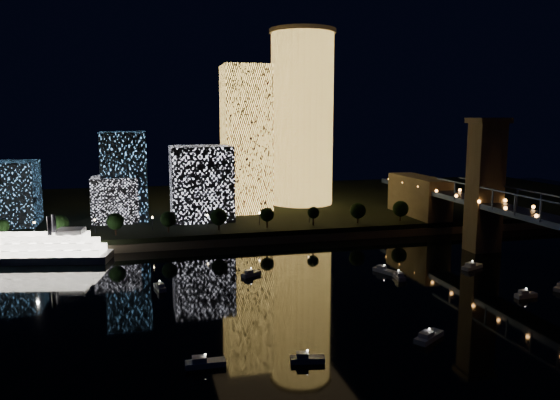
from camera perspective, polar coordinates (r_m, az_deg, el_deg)
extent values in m
plane|color=black|center=(149.04, 10.17, -11.18)|extent=(520.00, 520.00, 0.00)
cube|color=black|center=(297.26, -2.54, -0.59)|extent=(420.00, 160.00, 5.00)
cube|color=#6B5E4C|center=(222.92, 1.50, -3.97)|extent=(420.00, 6.00, 3.00)
cylinder|color=#F2B84D|center=(285.73, 2.32, 8.33)|extent=(32.00, 32.00, 87.18)
cylinder|color=#6B5E4C|center=(288.94, 2.38, 17.20)|extent=(34.00, 34.00, 2.00)
cube|color=#F2B84D|center=(261.62, -3.58, 6.32)|extent=(21.77, 21.77, 69.25)
cube|color=white|center=(244.18, -8.23, 1.78)|extent=(26.58, 22.49, 32.72)
cube|color=#549DE6|center=(253.40, -15.90, 2.48)|extent=(19.42, 25.25, 38.84)
cube|color=white|center=(248.63, -16.80, 0.10)|extent=(19.60, 17.82, 19.60)
cube|color=#549DE6|center=(255.25, -26.13, 0.63)|extent=(19.29, 21.22, 27.00)
cube|color=#6B5E4C|center=(217.88, 20.61, 1.19)|extent=(11.00, 9.00, 48.00)
cube|color=#6B5E4C|center=(216.30, 20.96, 7.77)|extent=(13.00, 11.00, 2.00)
cube|color=#6B5E4C|center=(261.79, 14.26, -0.12)|extent=(12.00, 40.00, 23.00)
cube|color=navy|center=(185.35, 25.95, -1.14)|extent=(0.50, 0.50, 7.00)
cube|color=navy|center=(204.02, 21.64, -0.05)|extent=(0.50, 0.50, 7.00)
cube|color=navy|center=(223.72, 18.07, 0.85)|extent=(0.50, 0.50, 7.00)
sphere|color=#FF9138|center=(211.26, 20.09, -0.15)|extent=(1.20, 1.20, 1.20)
sphere|color=#FF9138|center=(249.36, 14.31, 1.38)|extent=(1.20, 1.20, 1.20)
cube|color=silver|center=(211.38, -24.24, -5.50)|extent=(53.43, 21.82, 2.61)
cube|color=white|center=(210.82, -24.28, -4.84)|extent=(48.96, 19.91, 2.39)
cube|color=white|center=(210.31, -24.33, -4.21)|extent=(44.49, 18.01, 2.39)
cube|color=white|center=(209.82, -24.37, -3.57)|extent=(37.89, 15.68, 2.39)
cube|color=silver|center=(205.00, -21.01, -3.06)|extent=(9.78, 8.07, 1.95)
cylinder|color=black|center=(204.68, -22.96, -2.51)|extent=(1.52, 1.52, 6.51)
cylinder|color=black|center=(208.68, -22.56, -2.28)|extent=(1.52, 1.52, 6.51)
cube|color=silver|center=(166.15, -12.45, -8.93)|extent=(3.53, 6.93, 1.20)
cube|color=silver|center=(164.90, -12.37, -8.66)|extent=(2.19, 2.64, 1.00)
sphere|color=white|center=(165.56, -12.47, -8.27)|extent=(0.36, 0.36, 0.36)
cube|color=silver|center=(116.76, -7.80, -16.58)|extent=(8.21, 2.78, 1.20)
cube|color=silver|center=(116.21, -8.43, -16.12)|extent=(2.90, 2.18, 1.00)
sphere|color=white|center=(115.92, -7.82, -15.68)|extent=(0.36, 0.36, 0.36)
cube|color=silver|center=(194.80, 19.45, -6.60)|extent=(8.72, 5.76, 1.20)
cube|color=silver|center=(193.51, 19.26, -6.36)|extent=(3.54, 3.15, 1.00)
sphere|color=white|center=(194.30, 19.48, -6.04)|extent=(0.36, 0.36, 0.36)
cube|color=silver|center=(117.56, 2.88, -16.32)|extent=(7.34, 3.52, 1.20)
cube|color=silver|center=(117.00, 2.35, -15.85)|extent=(2.76, 2.26, 1.00)
sphere|color=white|center=(116.73, 2.89, -15.43)|extent=(0.36, 0.36, 0.36)
cube|color=silver|center=(182.35, 10.84, -7.29)|extent=(5.64, 8.20, 1.20)
cube|color=silver|center=(182.78, 10.56, -6.89)|extent=(3.03, 3.37, 1.00)
sphere|color=white|center=(181.81, 10.86, -6.68)|extent=(0.36, 0.36, 0.36)
cube|color=silver|center=(177.15, 12.26, -7.81)|extent=(3.32, 7.67, 1.20)
cube|color=silver|center=(175.83, 12.39, -7.57)|extent=(2.25, 2.83, 1.00)
sphere|color=white|center=(176.60, 12.28, -7.19)|extent=(0.36, 0.36, 0.36)
cube|color=silver|center=(175.83, -3.04, -7.75)|extent=(6.88, 5.44, 1.20)
cube|color=silver|center=(174.86, -3.28, -7.47)|extent=(2.94, 2.75, 1.00)
sphere|color=white|center=(175.28, -3.04, -7.12)|extent=(0.36, 0.36, 0.36)
cube|color=silver|center=(132.55, 15.30, -13.65)|extent=(9.19, 7.45, 1.20)
cube|color=silver|center=(131.00, 15.04, -13.39)|extent=(3.96, 3.73, 1.00)
sphere|color=white|center=(131.81, 15.34, -12.84)|extent=(0.36, 0.36, 0.36)
cube|color=silver|center=(170.33, 24.31, -9.07)|extent=(6.58, 2.50, 1.20)
cube|color=silver|center=(169.37, 24.09, -8.76)|extent=(2.37, 1.83, 1.00)
sphere|color=white|center=(169.75, 24.35, -8.43)|extent=(0.36, 0.36, 0.36)
cylinder|color=black|center=(225.70, -27.00, -3.34)|extent=(0.70, 0.70, 4.00)
sphere|color=black|center=(225.05, -27.07, -2.47)|extent=(5.29, 5.29, 5.29)
cylinder|color=black|center=(222.00, -21.97, -3.21)|extent=(0.70, 0.70, 4.00)
sphere|color=black|center=(221.35, -22.02, -2.32)|extent=(6.80, 6.80, 6.80)
cylinder|color=black|center=(220.07, -16.80, -3.04)|extent=(0.70, 0.70, 4.00)
sphere|color=black|center=(219.41, -16.84, -2.15)|extent=(6.53, 6.53, 6.53)
cylinder|color=black|center=(219.94, -11.58, -2.85)|extent=(0.70, 0.70, 4.00)
sphere|color=black|center=(219.28, -11.61, -1.96)|extent=(6.24, 6.24, 6.24)
cylinder|color=black|center=(221.63, -6.41, -2.64)|extent=(0.70, 0.70, 4.00)
sphere|color=black|center=(220.98, -6.43, -1.75)|extent=(6.75, 6.75, 6.75)
cylinder|color=black|center=(225.09, -1.36, -2.41)|extent=(0.70, 0.70, 4.00)
sphere|color=black|center=(224.45, -1.36, -1.54)|extent=(5.80, 5.80, 5.80)
cylinder|color=black|center=(230.24, 3.51, -2.18)|extent=(0.70, 0.70, 4.00)
sphere|color=black|center=(229.61, 3.52, -1.32)|extent=(5.04, 5.04, 5.04)
cylinder|color=black|center=(236.97, 8.13, -1.94)|extent=(0.70, 0.70, 4.00)
sphere|color=black|center=(236.36, 8.14, -1.10)|extent=(6.91, 6.91, 6.91)
cylinder|color=black|center=(245.16, 12.46, -1.70)|extent=(0.70, 0.70, 4.00)
sphere|color=black|center=(244.57, 12.49, -0.90)|extent=(7.00, 7.00, 7.00)
cylinder|color=black|center=(229.33, -24.25, -2.85)|extent=(0.24, 0.24, 5.00)
sphere|color=#FFCC7F|center=(228.82, -24.29, -2.16)|extent=(0.70, 0.70, 0.70)
cylinder|color=black|center=(226.40, -18.76, -2.68)|extent=(0.24, 0.24, 5.00)
sphere|color=#FFCC7F|center=(225.88, -18.80, -1.99)|extent=(0.70, 0.70, 0.70)
cylinder|color=black|center=(225.58, -13.18, -2.49)|extent=(0.24, 0.24, 5.00)
sphere|color=#FFCC7F|center=(225.07, -13.21, -1.79)|extent=(0.70, 0.70, 0.70)
cylinder|color=black|center=(226.91, -7.62, -2.27)|extent=(0.24, 0.24, 5.00)
sphere|color=#FFCC7F|center=(226.40, -7.63, -1.58)|extent=(0.70, 0.70, 0.70)
cylinder|color=black|center=(230.34, -2.17, -2.04)|extent=(0.24, 0.24, 5.00)
sphere|color=#FFCC7F|center=(229.83, -2.18, -1.35)|extent=(0.70, 0.70, 0.70)
cylinder|color=black|center=(235.78, 3.07, -1.79)|extent=(0.24, 0.24, 5.00)
sphere|color=#FFCC7F|center=(235.29, 3.07, -1.12)|extent=(0.70, 0.70, 0.70)
cylinder|color=black|center=(243.09, 8.03, -1.55)|extent=(0.24, 0.24, 5.00)
sphere|color=#FFCC7F|center=(242.62, 8.05, -0.90)|extent=(0.70, 0.70, 0.70)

